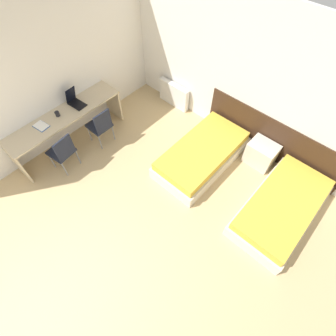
% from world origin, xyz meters
% --- Properties ---
extents(ground_plane, '(20.00, 20.00, 0.00)m').
position_xyz_m(ground_plane, '(0.00, 0.00, 0.00)').
color(ground_plane, tan).
extents(wall_back, '(5.81, 0.05, 2.70)m').
position_xyz_m(wall_back, '(0.00, 4.11, 1.35)').
color(wall_back, white).
rests_on(wall_back, ground_plane).
extents(wall_left, '(0.05, 5.08, 2.70)m').
position_xyz_m(wall_left, '(-2.43, 2.04, 1.35)').
color(wall_left, white).
rests_on(wall_left, ground_plane).
extents(headboard_panel, '(2.74, 0.03, 0.90)m').
position_xyz_m(headboard_panel, '(0.94, 4.07, 0.45)').
color(headboard_panel, '#382316').
rests_on(headboard_panel, ground_plane).
extents(bed_near_window, '(0.98, 1.89, 0.41)m').
position_xyz_m(bed_near_window, '(0.11, 3.09, 0.20)').
color(bed_near_window, beige).
rests_on(bed_near_window, ground_plane).
extents(bed_near_door, '(0.98, 1.89, 0.41)m').
position_xyz_m(bed_near_door, '(1.77, 3.09, 0.20)').
color(bed_near_door, beige).
rests_on(bed_near_door, ground_plane).
extents(nightstand, '(0.52, 0.40, 0.48)m').
position_xyz_m(nightstand, '(0.94, 3.83, 0.24)').
color(nightstand, beige).
rests_on(nightstand, ground_plane).
extents(radiator, '(0.77, 0.12, 0.54)m').
position_xyz_m(radiator, '(-1.39, 3.99, 0.27)').
color(radiator, silver).
rests_on(radiator, ground_plane).
extents(desk, '(0.55, 2.27, 0.77)m').
position_xyz_m(desk, '(-2.13, 1.72, 0.61)').
color(desk, '#C6B28E').
rests_on(desk, ground_plane).
extents(chair_near_laptop, '(0.40, 0.40, 0.85)m').
position_xyz_m(chair_near_laptop, '(-1.69, 2.17, 0.48)').
color(chair_near_laptop, black).
rests_on(chair_near_laptop, ground_plane).
extents(chair_near_notebook, '(0.45, 0.45, 0.85)m').
position_xyz_m(chair_near_notebook, '(-1.69, 1.29, 0.48)').
color(chair_near_notebook, black).
rests_on(chair_near_notebook, ground_plane).
extents(laptop, '(0.35, 0.24, 0.34)m').
position_xyz_m(laptop, '(-2.20, 2.07, 0.84)').
color(laptop, black).
rests_on(laptop, desk).
extents(open_notebook, '(0.29, 0.22, 0.02)m').
position_xyz_m(open_notebook, '(-2.17, 1.30, 0.78)').
color(open_notebook, '#1E4793').
rests_on(open_notebook, desk).
extents(mug, '(0.08, 0.08, 0.09)m').
position_xyz_m(mug, '(-2.18, 1.65, 0.81)').
color(mug, black).
rests_on(mug, desk).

